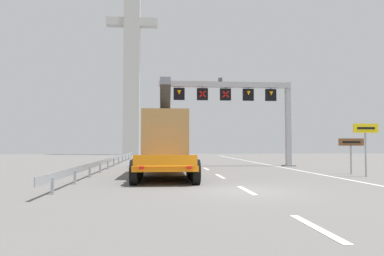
{
  "coord_description": "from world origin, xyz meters",
  "views": [
    {
      "loc": [
        -3.08,
        -13.3,
        1.74
      ],
      "look_at": [
        -1.04,
        10.2,
        2.86
      ],
      "focal_mm": 33.38,
      "sensor_mm": 36.0,
      "label": 1
    }
  ],
  "objects": [
    {
      "name": "lane_markings",
      "position": [
        0.17,
        30.72,
        0.01
      ],
      "size": [
        0.2,
        76.05,
        0.01
      ],
      "color": "silver",
      "rests_on": "ground"
    },
    {
      "name": "bridge_pylon_distant",
      "position": [
        -8.3,
        49.72,
        19.31
      ],
      "size": [
        9.0,
        2.0,
        37.83
      ],
      "color": "#B7B7B2",
      "rests_on": "ground"
    },
    {
      "name": "exit_sign_yellow",
      "position": [
        8.04,
        5.24,
        2.17
      ],
      "size": [
        1.41,
        0.15,
        2.9
      ],
      "color": "#9EA0A5",
      "rests_on": "ground"
    },
    {
      "name": "edge_line_right",
      "position": [
        6.2,
        12.0,
        0.01
      ],
      "size": [
        0.2,
        63.0,
        0.01
      ],
      "primitive_type": "cube",
      "color": "silver",
      "rests_on": "ground"
    },
    {
      "name": "guardrail_left",
      "position": [
        -6.91,
        15.87,
        0.56
      ],
      "size": [
        0.13,
        35.73,
        0.76
      ],
      "color": "#999EA3",
      "rests_on": "ground"
    },
    {
      "name": "ground",
      "position": [
        0.0,
        0.0,
        0.0
      ],
      "size": [
        112.0,
        112.0,
        0.0
      ],
      "primitive_type": "plane",
      "color": "slate"
    },
    {
      "name": "tourist_info_sign_brown",
      "position": [
        8.21,
        7.07,
        1.62
      ],
      "size": [
        1.55,
        0.15,
        2.12
      ],
      "color": "#9EA0A5",
      "rests_on": "ground"
    },
    {
      "name": "heavy_haul_truck_orange",
      "position": [
        -2.83,
        9.68,
        1.99
      ],
      "size": [
        3.08,
        14.08,
        5.3
      ],
      "color": "orange",
      "rests_on": "ground"
    },
    {
      "name": "overhead_lane_gantry",
      "position": [
        3.5,
        15.2,
        5.55
      ],
      "size": [
        11.1,
        0.9,
        7.18
      ],
      "color": "#9EA0A5",
      "rests_on": "ground"
    }
  ]
}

